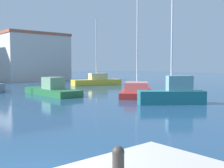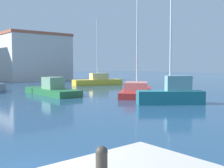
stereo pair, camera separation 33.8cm
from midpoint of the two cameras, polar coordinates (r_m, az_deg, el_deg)
The scene contains 7 objects.
water at distance 30.99m, azimuth -6.47°, elevation -1.26°, with size 160.00×160.00×0.00m, color navy.
mooring_bollard at distance 4.82m, azimuth -0.08°, elevation -15.15°, with size 0.21×0.21×0.47m.
sailboat_yellow_behind_lamppost at distance 38.76m, azimuth -2.72°, elevation 0.67°, with size 7.14×3.95×9.15m.
sailboat_teal_outer_mooring at distance 20.11m, azimuth 12.68°, elevation -1.98°, with size 4.59×3.95×7.63m.
sailboat_red_far_left at distance 25.76m, azimuth 5.49°, elevation -1.22°, with size 8.26×7.88×10.87m.
motorboat_green_center_channel at distance 26.61m, azimuth -11.92°, elevation -1.10°, with size 2.36×7.31×1.65m.
warehouse_block at distance 53.46m, azimuth -15.35°, elevation 5.42°, with size 11.76×7.85×8.67m.
Camera 2 is at (-1.90, -5.86, 2.73)m, focal length 44.26 mm.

